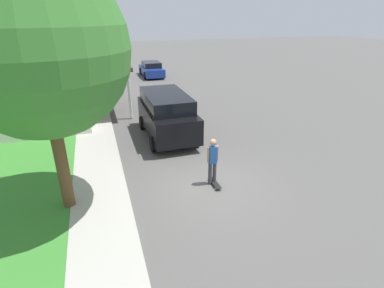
{
  "coord_description": "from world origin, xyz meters",
  "views": [
    {
      "loc": [
        -3.31,
        -8.53,
        5.58
      ],
      "look_at": [
        -0.01,
        1.6,
        0.9
      ],
      "focal_mm": 28.0,
      "sensor_mm": 36.0,
      "label": 1
    }
  ],
  "objects": [
    {
      "name": "lawn_tree_near",
      "position": [
        -4.53,
        0.07,
        4.72
      ],
      "size": [
        4.57,
        4.57,
        6.94
      ],
      "color": "brown",
      "rests_on": "lawn"
    },
    {
      "name": "skateboarder",
      "position": [
        0.22,
        0.0,
        0.95
      ],
      "size": [
        0.41,
        0.23,
        1.71
      ],
      "color": "#38383D",
      "rests_on": "ground_plane"
    },
    {
      "name": "suv_parked",
      "position": [
        -0.23,
        4.81,
        1.16
      ],
      "size": [
        2.19,
        4.72,
        2.14
      ],
      "color": "black",
      "rests_on": "ground_plane"
    },
    {
      "name": "car_down_street",
      "position": [
        1.98,
        20.14,
        0.67
      ],
      "size": [
        1.89,
        4.22,
        1.38
      ],
      "color": "navy",
      "rests_on": "ground_plane"
    },
    {
      "name": "sidewalk",
      "position": [
        -3.6,
        6.0,
        0.05
      ],
      "size": [
        1.8,
        80.0,
        0.1
      ],
      "color": "#ADA89E",
      "rests_on": "ground_plane"
    },
    {
      "name": "ground_plane",
      "position": [
        0.0,
        0.0,
        0.0
      ],
      "size": [
        120.0,
        120.0,
        0.0
      ],
      "primitive_type": "plane",
      "color": "#54514F"
    },
    {
      "name": "skateboard",
      "position": [
        0.27,
        -0.14,
        0.08
      ],
      "size": [
        0.21,
        0.84,
        0.1
      ],
      "color": "black",
      "rests_on": "ground_plane"
    }
  ]
}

